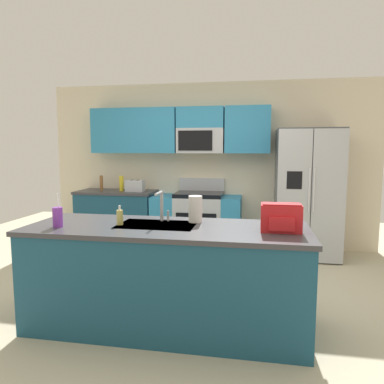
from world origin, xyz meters
name	(u,v)px	position (x,y,z in m)	size (l,w,h in m)	color
ground_plane	(182,296)	(0.00, 0.00, 0.00)	(9.00, 9.00, 0.00)	beige
kitchen_wall_unit	(200,155)	(-0.14, 2.08, 1.47)	(5.20, 0.43, 2.60)	beige
back_counter	(117,218)	(-1.45, 1.80, 0.45)	(1.24, 0.63, 0.90)	navy
range_oven	(197,222)	(-0.14, 1.80, 0.44)	(1.36, 0.61, 1.10)	#B7BABF
refrigerator	(307,194)	(1.49, 1.73, 0.93)	(0.90, 0.76, 1.85)	#4C4F54
island_counter	(167,276)	(0.00, -0.65, 0.45)	(2.42, 0.88, 0.90)	navy
toaster	(135,186)	(-1.11, 1.75, 0.99)	(0.28, 0.16, 0.18)	#B7BABF
pepper_mill	(101,183)	(-1.70, 1.80, 1.02)	(0.05, 0.05, 0.24)	brown
bottle_yellow	(121,183)	(-1.35, 1.78, 1.02)	(0.07, 0.07, 0.24)	yellow
sink_faucet	(161,203)	(-0.09, -0.46, 1.07)	(0.08, 0.21, 0.28)	#B7BABF
drink_cup_purple	(58,217)	(-0.91, -0.84, 0.99)	(0.08, 0.08, 0.29)	purple
soap_dispenser	(120,217)	(-0.42, -0.67, 0.97)	(0.06, 0.06, 0.17)	#D8CC66
paper_towel_roll	(195,209)	(0.22, -0.43, 1.02)	(0.12, 0.12, 0.24)	white
backpack	(281,217)	(0.96, -0.68, 1.02)	(0.32, 0.22, 0.23)	red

